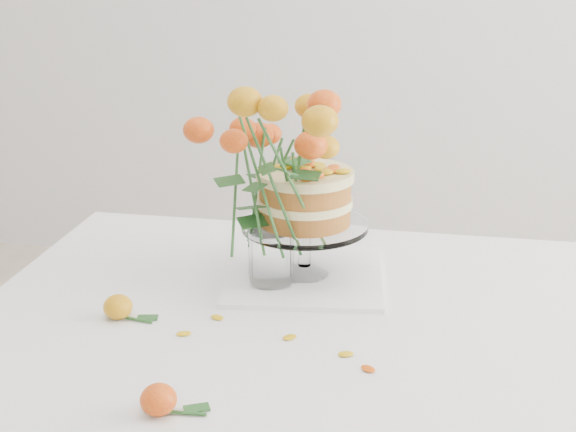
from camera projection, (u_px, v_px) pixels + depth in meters
name	position (u px, v px, depth m)	size (l,w,h in m)	color
table	(364.00, 359.00, 1.45)	(1.43, 0.93, 0.76)	tan
napkin	(304.00, 276.00, 1.59)	(0.30, 0.30, 0.01)	white
cake_stand	(305.00, 202.00, 1.54)	(0.25, 0.25, 0.22)	white
rose_vase	(270.00, 161.00, 1.47)	(0.36, 0.36, 0.43)	white
loose_rose_near	(118.00, 307.00, 1.42)	(0.09, 0.05, 0.04)	gold
loose_rose_far	(159.00, 400.00, 1.13)	(0.10, 0.05, 0.05)	red
stray_petal_a	(290.00, 337.00, 1.35)	(0.03, 0.02, 0.00)	#E3B00E
stray_petal_b	(346.00, 354.00, 1.30)	(0.03, 0.02, 0.00)	#E3B00E
stray_petal_c	(368.00, 369.00, 1.25)	(0.03, 0.02, 0.00)	#E3B00E
stray_petal_d	(217.00, 318.00, 1.42)	(0.03, 0.02, 0.00)	#E3B00E
stray_petal_e	(184.00, 334.00, 1.37)	(0.03, 0.02, 0.00)	#E3B00E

